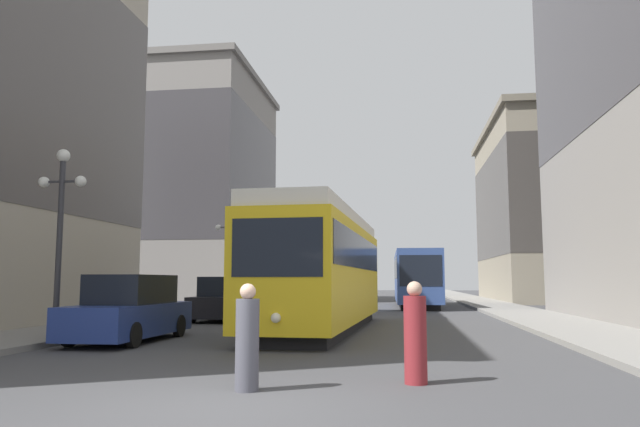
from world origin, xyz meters
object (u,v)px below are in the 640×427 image
object	(u,v)px
transit_bus	(416,276)
parked_car_left_near	(130,310)
pedestrian_crossing_near	(415,336)
pedestrian_crossing_far	(247,340)
lamp_post_left_near	(61,211)
lamp_post_left_far	(228,243)
parked_car_left_mid	(224,300)
streetcar	(323,268)

from	to	relation	value
transit_bus	parked_car_left_near	distance (m)	25.11
parked_car_left_near	pedestrian_crossing_near	size ratio (longest dim) A/B	2.97
pedestrian_crossing_far	lamp_post_left_near	bearing A→B (deg)	84.30
transit_bus	pedestrian_crossing_near	bearing A→B (deg)	-92.62
pedestrian_crossing_far	lamp_post_left_far	xyz separation A→B (m)	(-7.03, 22.26, 2.92)
transit_bus	lamp_post_left_near	world-z (taller)	lamp_post_left_near
pedestrian_crossing_near	lamp_post_left_far	world-z (taller)	lamp_post_left_far
parked_car_left_mid	lamp_post_left_far	size ratio (longest dim) A/B	0.81
pedestrian_crossing_near	parked_car_left_near	bearing A→B (deg)	13.86
parked_car_left_near	lamp_post_left_near	bearing A→B (deg)	-165.20
streetcar	lamp_post_left_near	world-z (taller)	lamp_post_left_near
pedestrian_crossing_far	lamp_post_left_far	world-z (taller)	lamp_post_left_far
pedestrian_crossing_far	lamp_post_left_far	bearing A→B (deg)	53.69
lamp_post_left_near	transit_bus	bearing A→B (deg)	67.19
lamp_post_left_near	parked_car_left_mid	bearing A→B (deg)	78.33
transit_bus	pedestrian_crossing_near	world-z (taller)	transit_bus
transit_bus	lamp_post_left_far	distance (m)	13.19
lamp_post_left_near	lamp_post_left_far	world-z (taller)	lamp_post_left_far
pedestrian_crossing_near	lamp_post_left_far	xyz separation A→B (m)	(-9.58, 21.29, 2.90)
pedestrian_crossing_near	pedestrian_crossing_far	bearing A→B (deg)	71.96
parked_car_left_near	lamp_post_left_far	size ratio (longest dim) A/B	0.92
parked_car_left_mid	pedestrian_crossing_near	size ratio (longest dim) A/B	2.62
pedestrian_crossing_near	lamp_post_left_near	world-z (taller)	lamp_post_left_near
parked_car_left_mid	pedestrian_crossing_near	distance (m)	16.43
parked_car_left_mid	lamp_post_left_far	xyz separation A→B (m)	(-1.90, 6.77, 2.82)
transit_bus	lamp_post_left_near	xyz separation A→B (m)	(-10.17, -24.18, 1.63)
streetcar	transit_bus	world-z (taller)	streetcar
transit_bus	lamp_post_left_near	distance (m)	26.28
streetcar	pedestrian_crossing_far	distance (m)	11.19
transit_bus	parked_car_left_mid	distance (m)	17.15
streetcar	lamp_post_left_far	world-z (taller)	lamp_post_left_far
lamp_post_left_far	parked_car_left_near	bearing A→B (deg)	-82.99
streetcar	pedestrian_crossing_near	distance (m)	10.62
pedestrian_crossing_near	pedestrian_crossing_far	xyz separation A→B (m)	(-2.55, -0.97, -0.02)
parked_car_left_mid	lamp_post_left_near	xyz separation A→B (m)	(-1.90, -9.19, 2.73)
pedestrian_crossing_far	lamp_post_left_far	size ratio (longest dim) A/B	0.30
transit_bus	lamp_post_left_far	world-z (taller)	lamp_post_left_far
streetcar	lamp_post_left_near	bearing A→B (deg)	-142.08
streetcar	lamp_post_left_far	xyz separation A→B (m)	(-6.71, 11.16, 1.57)
parked_car_left_mid	pedestrian_crossing_near	bearing A→B (deg)	-62.34
lamp_post_left_near	pedestrian_crossing_near	bearing A→B (deg)	-29.08
lamp_post_left_near	lamp_post_left_far	xyz separation A→B (m)	(0.00, 15.96, 0.09)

